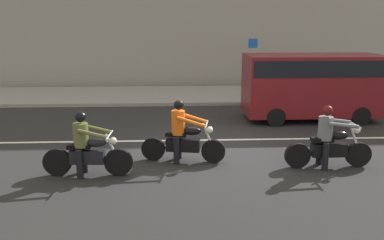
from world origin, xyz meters
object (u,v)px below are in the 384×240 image
Objects in this scene: motorcycle_with_rider_orange_stripe at (183,137)px; parked_van_maroon at (312,83)px; motorcycle_with_rider_gray at (329,142)px; motorcycle_with_rider_olive at (87,150)px; street_sign_post at (252,59)px.

parked_van_maroon is at bearing 41.62° from motorcycle_with_rider_orange_stripe.
motorcycle_with_rider_orange_stripe is (-3.54, 0.58, 0.01)m from motorcycle_with_rider_gray.
motorcycle_with_rider_gray is at bearing 2.73° from motorcycle_with_rider_olive.
motorcycle_with_rider_orange_stripe is at bearing -138.38° from parked_van_maroon.
street_sign_post is (0.07, 10.16, 1.05)m from motorcycle_with_rider_gray.
motorcycle_with_rider_olive is 5.77m from motorcycle_with_rider_gray.
parked_van_maroon is at bearing 36.01° from motorcycle_with_rider_olive.
parked_van_maroon is (4.72, 4.19, 0.71)m from motorcycle_with_rider_orange_stripe.
parked_van_maroon is 1.87× the size of street_sign_post.
motorcycle_with_rider_orange_stripe reaches higher than motorcycle_with_rider_gray.
street_sign_post reaches higher than motorcycle_with_rider_gray.
motorcycle_with_rider_olive is 0.97× the size of motorcycle_with_rider_gray.
parked_van_maroon is at bearing -78.37° from street_sign_post.
motorcycle_with_rider_gray is 10.21m from street_sign_post.
motorcycle_with_rider_gray is at bearing -103.90° from parked_van_maroon.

